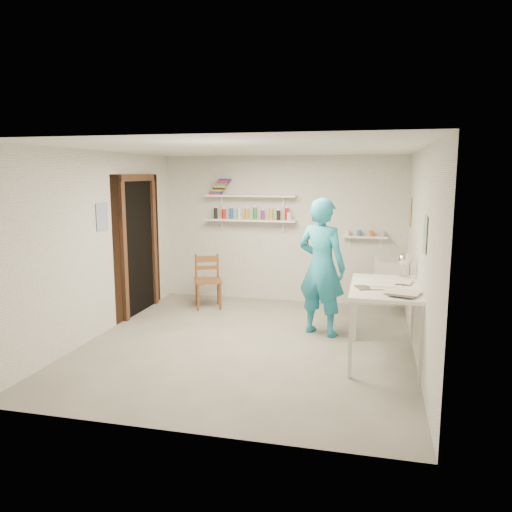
% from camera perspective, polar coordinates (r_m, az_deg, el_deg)
% --- Properties ---
extents(floor, '(4.00, 4.50, 0.02)m').
position_cam_1_polar(floor, '(6.37, -0.85, -10.03)').
color(floor, slate).
rests_on(floor, ground).
extents(ceiling, '(4.00, 4.50, 0.02)m').
position_cam_1_polar(ceiling, '(6.02, -0.90, 12.27)').
color(ceiling, silver).
rests_on(ceiling, wall_back).
extents(wall_back, '(4.00, 0.02, 2.40)m').
position_cam_1_polar(wall_back, '(8.27, 2.99, 3.07)').
color(wall_back, silver).
rests_on(wall_back, ground).
extents(wall_front, '(4.00, 0.02, 2.40)m').
position_cam_1_polar(wall_front, '(3.96, -8.95, -3.97)').
color(wall_front, silver).
rests_on(wall_front, ground).
extents(wall_left, '(0.02, 4.50, 2.40)m').
position_cam_1_polar(wall_left, '(6.85, -17.40, 1.34)').
color(wall_left, silver).
rests_on(wall_left, ground).
extents(wall_right, '(0.02, 4.50, 2.40)m').
position_cam_1_polar(wall_right, '(5.92, 18.35, 0.08)').
color(wall_right, silver).
rests_on(wall_right, ground).
extents(doorway_recess, '(0.02, 0.90, 2.00)m').
position_cam_1_polar(doorway_recess, '(7.78, -13.27, 0.95)').
color(doorway_recess, black).
rests_on(doorway_recess, wall_left).
extents(corridor_box, '(1.40, 1.50, 2.10)m').
position_cam_1_polar(corridor_box, '(8.11, -17.77, 1.45)').
color(corridor_box, brown).
rests_on(corridor_box, ground).
extents(door_lintel, '(0.06, 1.05, 0.10)m').
position_cam_1_polar(door_lintel, '(7.69, -13.43, 8.71)').
color(door_lintel, brown).
rests_on(door_lintel, wall_left).
extents(door_jamb_near, '(0.06, 0.10, 2.00)m').
position_cam_1_polar(door_jamb_near, '(7.33, -14.87, 0.38)').
color(door_jamb_near, brown).
rests_on(door_jamb_near, ground).
extents(door_jamb_far, '(0.06, 0.10, 2.00)m').
position_cam_1_polar(door_jamb_far, '(8.22, -11.59, 1.45)').
color(door_jamb_far, brown).
rests_on(door_jamb_far, ground).
extents(shelf_lower, '(1.50, 0.22, 0.03)m').
position_cam_1_polar(shelf_lower, '(8.23, -0.60, 4.11)').
color(shelf_lower, white).
rests_on(shelf_lower, wall_back).
extents(shelf_upper, '(1.50, 0.22, 0.03)m').
position_cam_1_polar(shelf_upper, '(8.20, -0.61, 6.89)').
color(shelf_upper, white).
rests_on(shelf_upper, wall_back).
extents(ledge_shelf, '(0.70, 0.14, 0.03)m').
position_cam_1_polar(ledge_shelf, '(8.06, 12.36, 2.13)').
color(ledge_shelf, white).
rests_on(ledge_shelf, wall_back).
extents(poster_left, '(0.01, 0.28, 0.36)m').
position_cam_1_polar(poster_left, '(6.84, -17.17, 4.30)').
color(poster_left, '#334C7F').
rests_on(poster_left, wall_left).
extents(poster_right_a, '(0.01, 0.34, 0.42)m').
position_cam_1_polar(poster_right_a, '(7.66, 17.20, 4.80)').
color(poster_right_a, '#995933').
rests_on(poster_right_a, wall_right).
extents(poster_right_b, '(0.01, 0.30, 0.38)m').
position_cam_1_polar(poster_right_b, '(5.33, 18.76, 2.34)').
color(poster_right_b, '#3F724C').
rests_on(poster_right_b, wall_right).
extents(belfast_sink, '(0.48, 0.60, 0.30)m').
position_cam_1_polar(belfast_sink, '(7.66, 15.17, -1.53)').
color(belfast_sink, white).
rests_on(belfast_sink, wall_right).
extents(man, '(0.77, 0.64, 1.81)m').
position_cam_1_polar(man, '(6.56, 7.50, -1.26)').
color(man, teal).
rests_on(man, ground).
extents(wall_clock, '(0.32, 0.15, 0.33)m').
position_cam_1_polar(wall_clock, '(6.72, 7.06, 1.61)').
color(wall_clock, '#CEB68C').
rests_on(wall_clock, man).
extents(wooden_chair, '(0.53, 0.52, 0.87)m').
position_cam_1_polar(wooden_chair, '(7.92, -5.50, -2.82)').
color(wooden_chair, brown).
rests_on(wooden_chair, ground).
extents(work_table, '(0.78, 1.30, 0.87)m').
position_cam_1_polar(work_table, '(5.88, 14.49, -7.46)').
color(work_table, white).
rests_on(work_table, ground).
extents(desk_lamp, '(0.16, 0.16, 0.16)m').
position_cam_1_polar(desk_lamp, '(6.25, 16.63, -0.40)').
color(desk_lamp, silver).
rests_on(desk_lamp, work_table).
extents(spray_cans, '(1.32, 0.06, 0.17)m').
position_cam_1_polar(spray_cans, '(8.22, -0.60, 4.80)').
color(spray_cans, black).
rests_on(spray_cans, shelf_lower).
extents(book_stack, '(0.34, 0.14, 0.25)m').
position_cam_1_polar(book_stack, '(8.34, -4.11, 7.88)').
color(book_stack, red).
rests_on(book_stack, shelf_upper).
extents(ledge_pots, '(0.48, 0.07, 0.09)m').
position_cam_1_polar(ledge_pots, '(8.05, 12.37, 2.55)').
color(ledge_pots, silver).
rests_on(ledge_pots, ledge_shelf).
extents(papers, '(0.30, 0.22, 0.03)m').
position_cam_1_polar(papers, '(5.77, 14.67, -3.18)').
color(papers, silver).
rests_on(papers, work_table).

